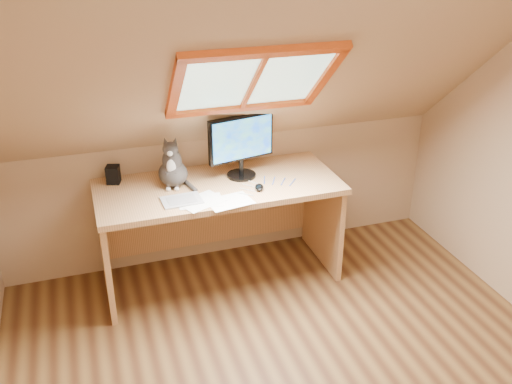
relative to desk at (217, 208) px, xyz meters
name	(u,v)px	position (x,y,z in m)	size (l,w,h in m)	color
room_shell	(329,183)	(0.16, -1.55, 0.87)	(3.52, 3.52, 2.41)	tan
desk	(217,208)	(0.00, 0.00, 0.00)	(1.74, 0.76, 0.80)	tan
monitor	(241,142)	(0.20, 0.00, 0.50)	(0.50, 0.21, 0.47)	black
cat	(173,168)	(-0.31, 0.00, 0.37)	(0.26, 0.29, 0.38)	#443F3C
desk_speaker	(113,175)	(-0.71, 0.18, 0.30)	(0.09, 0.09, 0.13)	black
graphics_tablet	(182,200)	(-0.30, -0.26, 0.24)	(0.27, 0.19, 0.01)	#B2B2B7
mouse	(259,187)	(0.25, -0.25, 0.25)	(0.06, 0.11, 0.03)	black
papers	(214,201)	(-0.10, -0.33, 0.24)	(0.35, 0.30, 0.01)	white
cables	(267,184)	(0.33, -0.19, 0.24)	(0.51, 0.26, 0.01)	silver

